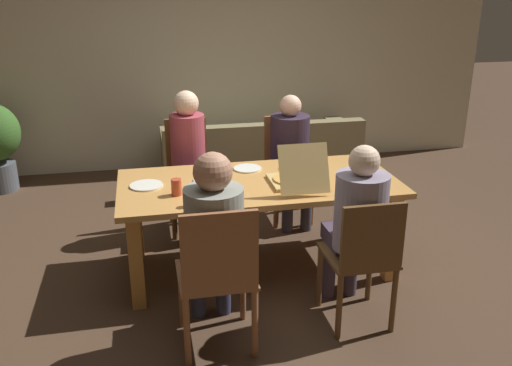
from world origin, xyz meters
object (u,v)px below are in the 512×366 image
person_0 (213,231)px  person_2 (291,149)px  dining_table (259,194)px  chair_0 (218,273)px  person_3 (357,218)px  plate_3 (208,179)px  drinking_glass_1 (176,187)px  chair_2 (287,166)px  person_1 (189,153)px  drinking_glass_3 (295,160)px  plate_2 (146,185)px  chair_3 (363,256)px  chair_1 (188,173)px  pizza_box_0 (296,178)px  drinking_glass_0 (198,195)px  drinking_glass_2 (356,184)px  couch (260,157)px  plate_1 (359,180)px  plate_0 (247,168)px

person_0 → person_2: (0.92, 1.64, -0.03)m
dining_table → person_2: person_2 is taller
chair_0 → person_3: size_ratio=0.80×
plate_3 → drinking_glass_1: (-0.25, -0.25, 0.05)m
chair_2 → plate_3: 1.24m
person_1 → drinking_glass_3: (0.80, -0.52, 0.05)m
chair_2 → drinking_glass_3: 0.79m
person_2 → plate_2: bearing=-149.4°
chair_2 → chair_3: chair_2 is taller
chair_0 → person_3: person_3 is taller
chair_2 → drinking_glass_1: size_ratio=8.12×
chair_1 → pizza_box_0: pizza_box_0 is taller
person_2 → drinking_glass_0: person_2 is taller
drinking_glass_2 → couch: (-0.17, 2.37, -0.53)m
plate_1 → person_1: bearing=142.2°
plate_2 → couch: size_ratio=0.11×
person_0 → drinking_glass_2: person_0 is taller
person_2 → drinking_glass_1: 1.47m
pizza_box_0 → drinking_glass_0: bearing=-162.0°
person_2 → chair_3: size_ratio=1.31×
chair_2 → drinking_glass_2: (0.13, -1.36, 0.30)m
chair_2 → pizza_box_0: size_ratio=1.95×
chair_3 → drinking_glass_2: chair_3 is taller
pizza_box_0 → couch: pizza_box_0 is taller
person_3 → plate_3: person_3 is taller
plate_0 → drinking_glass_2: 0.93m
person_0 → person_3: 0.93m
chair_2 → plate_3: size_ratio=4.43×
chair_3 → plate_2: size_ratio=3.76×
drinking_glass_3 → drinking_glass_1: bearing=-157.3°
drinking_glass_0 → couch: 2.58m
dining_table → plate_3: 0.40m
chair_2 → plate_3: chair_2 is taller
plate_0 → drinking_glass_0: 0.81m
person_2 → plate_1: size_ratio=4.59×
chair_0 → chair_2: (0.92, 1.92, -0.04)m
dining_table → chair_3: bearing=-62.1°
person_1 → plate_1: size_ratio=4.92×
chair_0 → drinking_glass_0: size_ratio=6.80×
person_0 → plate_0: person_0 is taller
chair_2 → couch: chair_2 is taller
chair_3 → chair_2: bearing=90.0°
plate_1 → drinking_glass_0: size_ratio=1.82×
person_1 → drinking_glass_3: size_ratio=10.05×
couch → person_0: bearing=-107.6°
drinking_glass_1 → plate_2: bearing=132.8°
plate_1 → drinking_glass_3: (-0.38, 0.39, 0.06)m
chair_0 → person_0: person_0 is taller
drinking_glass_3 → plate_3: bearing=-167.9°
drinking_glass_1 → couch: (1.05, 2.13, -0.51)m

